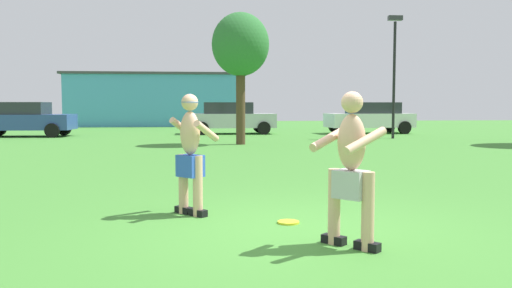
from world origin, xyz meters
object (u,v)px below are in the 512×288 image
Objects in this scene: car_white_near_post at (370,117)px; car_blue_far_end at (23,119)px; frisbee at (288,222)px; tree_left_field at (240,46)px; lamp_post at (394,63)px; player_in_gray at (351,167)px; player_with_cap at (191,149)px; car_silver_mid_lot at (231,117)px.

car_white_near_post is 1.02× the size of car_blue_far_end.
tree_left_field is at bearing 88.77° from frisbee.
car_blue_far_end is 16.86m from lamp_post.
lamp_post is (6.63, 16.59, 2.43)m from player_in_gray.
frisbee is at bearing 111.96° from player_in_gray.
frisbee is 0.06× the size of car_white_near_post.
lamp_post reaches higher than car_blue_far_end.
player_in_gray is at bearing -111.77° from lamp_post.
frisbee is at bearing -27.22° from player_with_cap.
car_silver_mid_lot is 0.83× the size of lamp_post.
player_in_gray is 20.84m from car_silver_mid_lot.
lamp_post is at bearing -31.88° from car_silver_mid_lot.
car_silver_mid_lot is (-0.21, 20.84, -0.01)m from player_in_gray.
player_with_cap reaches higher than frisbee.
car_white_near_post is 0.85× the size of lamp_post.
car_blue_far_end is (-8.13, 17.75, -0.05)m from player_with_cap.
player_in_gray is at bearing -108.52° from car_white_near_post.
player_in_gray is 0.36× the size of car_white_near_post.
car_white_near_post is at bearing -2.46° from car_silver_mid_lot.
player_in_gray is at bearing -46.46° from player_with_cap.
lamp_post is (-0.25, -3.95, 2.44)m from car_white_near_post.
player_with_cap reaches higher than player_in_gray.
player_in_gray is 14.18m from tree_left_field.
tree_left_field is at bearing -136.82° from car_white_near_post.
frisbee is at bearing -110.72° from car_white_near_post.
tree_left_field reaches higher than player_in_gray.
player_in_gray is 1.48m from frisbee.
player_in_gray is 0.33× the size of tree_left_field.
tree_left_field is (0.28, 12.77, 3.58)m from frisbee.
car_blue_far_end is at bearing 169.91° from lamp_post.
tree_left_field reaches higher than car_white_near_post.
player_with_cap is at bearing 152.78° from frisbee.
player_with_cap is at bearing -65.40° from car_blue_far_end.
car_silver_mid_lot is 8.41m from lamp_post.
player_with_cap is 2.43m from player_in_gray.
tree_left_field is (9.62, -5.60, 2.77)m from car_blue_far_end.
tree_left_field reaches higher than frisbee.
player_in_gray is at bearing -63.33° from car_blue_far_end.
player_in_gray is at bearing -68.04° from frisbee.
frisbee is 0.06× the size of car_blue_far_end.
frisbee is (-0.46, 1.14, -0.82)m from player_in_gray.
car_white_near_post is 16.71m from car_blue_far_end.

